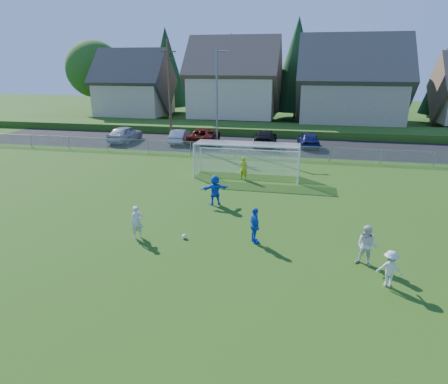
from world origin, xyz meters
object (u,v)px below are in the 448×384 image
at_px(player_white_a, 137,222).
at_px(car_e, 308,140).
at_px(player_blue_b, 215,190).
at_px(car_d, 265,138).
at_px(player_blue_a, 255,226).
at_px(car_a, 125,134).
at_px(player_white_b, 367,246).
at_px(car_b, 180,136).
at_px(player_white_c, 390,269).
at_px(soccer_goal, 247,154).
at_px(soccer_ball, 184,236).
at_px(car_c, 204,136).
at_px(goalkeeper, 243,168).

height_order(player_white_a, car_e, player_white_a).
bearing_deg(player_blue_b, car_d, -119.09).
relative_size(player_blue_a, car_e, 0.38).
bearing_deg(car_d, car_a, 2.73).
distance_m(player_white_b, car_b, 27.76).
distance_m(player_white_c, soccer_goal, 15.43).
relative_size(soccer_ball, player_white_b, 0.13).
height_order(player_white_a, car_c, car_c).
bearing_deg(player_blue_b, player_white_c, 112.41).
distance_m(player_blue_a, player_blue_b, 5.50).
distance_m(player_blue_b, car_e, 18.43).
bearing_deg(car_b, car_a, -0.08).
height_order(player_blue_b, goalkeeper, player_blue_b).
distance_m(player_blue_a, car_e, 22.46).
height_order(soccer_ball, soccer_goal, soccer_goal).
xyz_separation_m(car_b, car_e, (12.86, 0.45, 0.07)).
xyz_separation_m(goalkeeper, car_c, (-6.03, 12.15, -0.02)).
xyz_separation_m(goalkeeper, car_b, (-8.52, 11.83, -0.12)).
xyz_separation_m(player_white_b, car_e, (-2.52, 23.56, -0.11)).
bearing_deg(goalkeeper, car_b, -49.66).
xyz_separation_m(player_white_c, car_d, (-7.34, 25.02, 0.05)).
bearing_deg(player_blue_b, player_white_a, 38.42).
bearing_deg(soccer_ball, car_d, 86.80).
bearing_deg(player_white_b, player_blue_a, -174.24).
bearing_deg(player_blue_b, player_white_b, 116.47).
bearing_deg(goalkeeper, player_white_b, 125.90).
relative_size(player_blue_b, soccer_goal, 0.24).
height_order(player_white_b, player_white_c, player_white_b).
bearing_deg(soccer_ball, player_blue_a, 4.60).
relative_size(car_e, soccer_goal, 0.59).
height_order(player_white_a, player_blue_b, player_blue_b).
bearing_deg(soccer_ball, player_white_b, -6.73).
relative_size(car_a, car_b, 1.17).
height_order(soccer_ball, goalkeeper, goalkeeper).
bearing_deg(goalkeeper, player_blue_a, 106.73).
bearing_deg(car_a, car_c, -169.58).
distance_m(player_white_c, player_blue_b, 11.05).
height_order(player_blue_a, car_c, player_blue_a).
bearing_deg(car_c, soccer_ball, 100.29).
relative_size(player_white_a, goalkeeper, 0.97).
height_order(car_c, car_d, car_c).
bearing_deg(goalkeeper, player_blue_b, 86.46).
distance_m(player_white_c, car_c, 28.33).
relative_size(soccer_ball, car_a, 0.05).
relative_size(car_c, car_e, 1.27).
distance_m(player_white_c, car_d, 26.07).
distance_m(player_white_a, car_a, 24.43).
xyz_separation_m(car_a, car_c, (8.16, 0.96, -0.04)).
bearing_deg(soccer_goal, player_white_a, -106.63).
xyz_separation_m(car_a, car_d, (14.35, 1.09, -0.07)).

